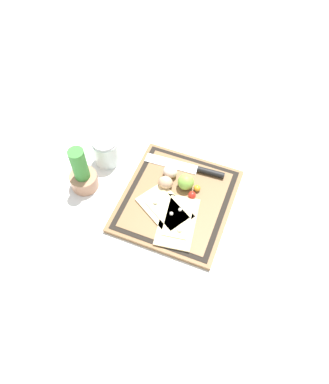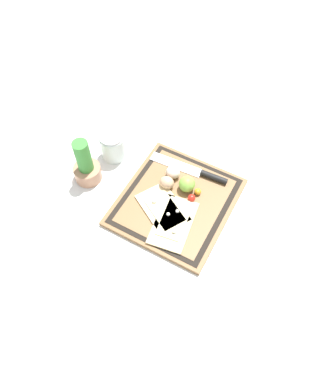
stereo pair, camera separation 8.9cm
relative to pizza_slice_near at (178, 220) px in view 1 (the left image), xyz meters
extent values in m
plane|color=silver|center=(0.08, 0.03, -0.03)|extent=(6.00, 6.00, 0.00)
cube|color=brown|center=(0.08, 0.03, -0.02)|extent=(0.41, 0.37, 0.02)
cube|color=black|center=(0.08, 0.03, -0.01)|extent=(0.38, 0.34, 0.00)
cube|color=brown|center=(0.08, 0.03, -0.01)|extent=(0.35, 0.31, 0.00)
cube|color=beige|center=(0.00, 0.00, 0.00)|extent=(0.22, 0.15, 0.01)
cube|color=beige|center=(0.01, 0.00, 0.00)|extent=(0.17, 0.11, 0.00)
sphere|color=silver|center=(-0.04, -0.02, 0.01)|extent=(0.02, 0.02, 0.02)
sphere|color=silver|center=(0.04, 0.01, 0.01)|extent=(0.01, 0.01, 0.01)
cube|color=beige|center=(0.03, 0.06, 0.00)|extent=(0.20, 0.22, 0.01)
cube|color=beige|center=(0.02, 0.05, 0.00)|extent=(0.14, 0.16, 0.00)
sphere|color=silver|center=(0.03, 0.09, 0.01)|extent=(0.02, 0.02, 0.02)
sphere|color=silver|center=(0.01, 0.03, 0.01)|extent=(0.01, 0.01, 0.01)
cube|color=silver|center=(0.22, 0.11, 0.00)|extent=(0.05, 0.20, 0.00)
cylinder|color=black|center=(0.23, -0.04, 0.01)|extent=(0.03, 0.10, 0.02)
ellipsoid|color=tan|center=(0.12, 0.09, 0.02)|extent=(0.05, 0.05, 0.05)
ellipsoid|color=beige|center=(0.17, 0.09, 0.02)|extent=(0.05, 0.05, 0.05)
sphere|color=#7FB742|center=(0.14, 0.02, 0.02)|extent=(0.06, 0.06, 0.06)
sphere|color=red|center=(0.11, -0.01, 0.01)|extent=(0.03, 0.03, 0.03)
sphere|color=gold|center=(0.14, -0.02, 0.01)|extent=(0.02, 0.02, 0.02)
cylinder|color=#AD7A5B|center=(0.03, 0.37, 0.00)|extent=(0.10, 0.10, 0.06)
cylinder|color=#388433|center=(0.03, 0.37, 0.08)|extent=(0.05, 0.05, 0.16)
cylinder|color=silver|center=(0.16, 0.34, 0.02)|extent=(0.09, 0.09, 0.10)
cylinder|color=olive|center=(0.16, 0.34, -0.01)|extent=(0.08, 0.08, 0.04)
cylinder|color=silver|center=(0.16, 0.34, 0.08)|extent=(0.09, 0.09, 0.01)
camera|label=1|loc=(-0.58, -0.18, 1.09)|focal=35.00mm
camera|label=2|loc=(-0.55, -0.26, 1.09)|focal=35.00mm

